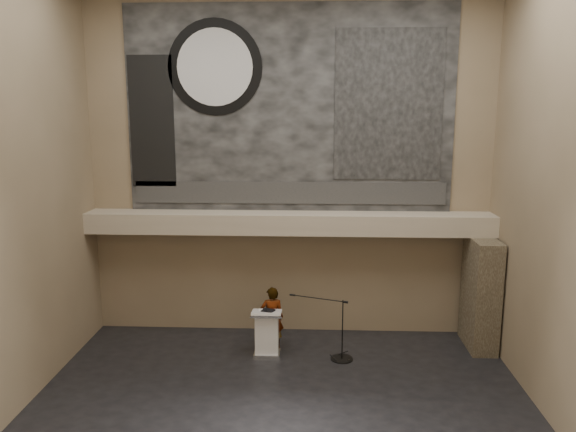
{
  "coord_description": "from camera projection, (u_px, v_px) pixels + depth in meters",
  "views": [
    {
      "loc": [
        0.58,
        -9.94,
        5.76
      ],
      "look_at": [
        0.0,
        3.2,
        3.2
      ],
      "focal_mm": 35.0,
      "sensor_mm": 36.0,
      "label": 1
    }
  ],
  "objects": [
    {
      "name": "banner_building_print",
      "position": [
        389.0,
        105.0,
        13.51
      ],
      "size": [
        2.6,
        0.02,
        3.6
      ],
      "primitive_type": "cube",
      "color": "black",
      "rests_on": "banner"
    },
    {
      "name": "lectern",
      "position": [
        267.0,
        333.0,
        13.15
      ],
      "size": [
        0.69,
        0.5,
        1.13
      ],
      "rotation": [
        0.0,
        0.0,
        -0.01
      ],
      "color": "silver",
      "rests_on": "floor"
    },
    {
      "name": "stone_pier",
      "position": [
        481.0,
        293.0,
        13.5
      ],
      "size": [
        0.6,
        1.4,
        2.7
      ],
      "primitive_type": "cube",
      "color": "#403627",
      "rests_on": "floor"
    },
    {
      "name": "banner_clock_face",
      "position": [
        215.0,
        67.0,
        13.5
      ],
      "size": [
        1.84,
        0.02,
        1.84
      ],
      "primitive_type": "cylinder",
      "rotation": [
        1.57,
        0.0,
        0.0
      ],
      "color": "silver",
      "rests_on": "banner"
    },
    {
      "name": "soffit",
      "position": [
        289.0,
        223.0,
        13.84
      ],
      "size": [
        10.0,
        0.8,
        0.5
      ],
      "primitive_type": "cube",
      "color": "tan",
      "rests_on": "wall_back"
    },
    {
      "name": "banner_brick_print",
      "position": [
        152.0,
        122.0,
        13.84
      ],
      "size": [
        1.1,
        0.02,
        3.2
      ],
      "primitive_type": "cube",
      "color": "black",
      "rests_on": "banner"
    },
    {
      "name": "banner_text_strip",
      "position": [
        289.0,
        193.0,
        14.03
      ],
      "size": [
        7.76,
        0.02,
        0.55
      ],
      "primitive_type": "cube",
      "color": "#2A2A2A",
      "rests_on": "banner"
    },
    {
      "name": "mic_stand",
      "position": [
        340.0,
        350.0,
        13.01
      ],
      "size": [
        1.49,
        0.71,
        1.44
      ],
      "rotation": [
        0.0,
        0.0,
        -0.34
      ],
      "color": "black",
      "rests_on": "floor"
    },
    {
      "name": "sprinkler_right",
      "position": [
        366.0,
        235.0,
        13.76
      ],
      "size": [
        0.04,
        0.04,
        0.06
      ],
      "primitive_type": "cylinder",
      "color": "#B2893D",
      "rests_on": "soffit"
    },
    {
      "name": "speaker_person",
      "position": [
        272.0,
        318.0,
        13.5
      ],
      "size": [
        0.61,
        0.45,
        1.54
      ],
      "primitive_type": "imported",
      "rotation": [
        0.0,
        0.0,
        3.29
      ],
      "color": "silver",
      "rests_on": "floor"
    },
    {
      "name": "binder",
      "position": [
        268.0,
        311.0,
        13.0
      ],
      "size": [
        0.34,
        0.31,
        0.04
      ],
      "primitive_type": "cube",
      "rotation": [
        0.0,
        0.0,
        -0.37
      ],
      "color": "black",
      "rests_on": "lectern"
    },
    {
      "name": "wall_front",
      "position": [
        259.0,
        248.0,
        6.14
      ],
      "size": [
        10.0,
        0.02,
        8.5
      ],
      "primitive_type": "cube",
      "color": "#79674D",
      "rests_on": "floor"
    },
    {
      "name": "floor",
      "position": [
        281.0,
        409.0,
        10.87
      ],
      "size": [
        10.0,
        10.0,
        0.0
      ],
      "primitive_type": "plane",
      "color": "black",
      "rests_on": "ground"
    },
    {
      "name": "banner",
      "position": [
        289.0,
        109.0,
        13.67
      ],
      "size": [
        8.0,
        0.05,
        5.0
      ],
      "primitive_type": "cube",
      "color": "black",
      "rests_on": "wall_back"
    },
    {
      "name": "papers",
      "position": [
        263.0,
        311.0,
        13.04
      ],
      "size": [
        0.24,
        0.3,
        0.0
      ],
      "primitive_type": "cube",
      "rotation": [
        0.0,
        0.0,
        0.11
      ],
      "color": "white",
      "rests_on": "lectern"
    },
    {
      "name": "banner_clock_rim",
      "position": [
        215.0,
        67.0,
        13.52
      ],
      "size": [
        2.3,
        0.02,
        2.3
      ],
      "primitive_type": "cylinder",
      "rotation": [
        1.57,
        0.0,
        0.0
      ],
      "color": "black",
      "rests_on": "banner"
    },
    {
      "name": "sprinkler_left",
      "position": [
        224.0,
        234.0,
        13.91
      ],
      "size": [
        0.04,
        0.04,
        0.06
      ],
      "primitive_type": "cylinder",
      "color": "#B2893D",
      "rests_on": "soffit"
    },
    {
      "name": "wall_right",
      "position": [
        564.0,
        195.0,
        9.84
      ],
      "size": [
        0.02,
        8.0,
        8.5
      ],
      "primitive_type": "cube",
      "color": "#79674D",
      "rests_on": "floor"
    },
    {
      "name": "wall_left",
      "position": [
        8.0,
        191.0,
        10.28
      ],
      "size": [
        0.02,
        8.0,
        8.5
      ],
      "primitive_type": "cube",
      "color": "#79674D",
      "rests_on": "floor"
    },
    {
      "name": "wall_back",
      "position": [
        289.0,
        169.0,
        13.98
      ],
      "size": [
        10.0,
        0.02,
        8.5
      ],
      "primitive_type": "cube",
      "color": "#79674D",
      "rests_on": "floor"
    }
  ]
}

